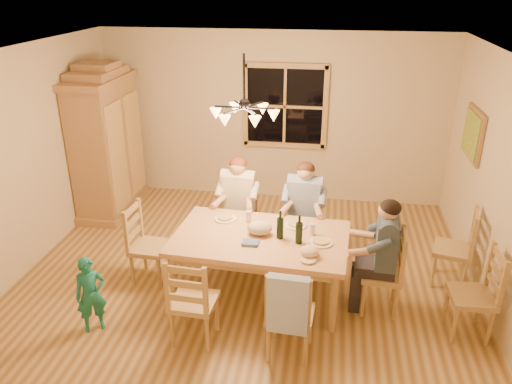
% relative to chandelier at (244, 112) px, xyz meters
% --- Properties ---
extents(floor, '(5.50, 5.50, 0.00)m').
position_rel_chandelier_xyz_m(floor, '(0.00, 0.00, -2.08)').
color(floor, brown).
rests_on(floor, ground).
extents(ceiling, '(5.50, 5.00, 0.02)m').
position_rel_chandelier_xyz_m(ceiling, '(0.00, 0.00, 0.62)').
color(ceiling, white).
rests_on(ceiling, wall_back).
extents(wall_back, '(5.50, 0.02, 2.70)m').
position_rel_chandelier_xyz_m(wall_back, '(0.00, 2.50, -0.73)').
color(wall_back, beige).
rests_on(wall_back, floor).
extents(wall_left, '(0.02, 5.00, 2.70)m').
position_rel_chandelier_xyz_m(wall_left, '(-2.75, 0.00, -0.73)').
color(wall_left, beige).
rests_on(wall_left, floor).
extents(wall_right, '(0.02, 5.00, 2.70)m').
position_rel_chandelier_xyz_m(wall_right, '(2.75, 0.00, -0.73)').
color(wall_right, beige).
rests_on(wall_right, floor).
extents(window, '(1.30, 0.06, 1.30)m').
position_rel_chandelier_xyz_m(window, '(0.20, 2.47, -0.53)').
color(window, black).
rests_on(window, wall_back).
extents(painting, '(0.06, 0.78, 0.64)m').
position_rel_chandelier_xyz_m(painting, '(2.71, 1.20, -0.48)').
color(painting, olive).
rests_on(painting, wall_right).
extents(chandelier, '(0.77, 0.68, 0.71)m').
position_rel_chandelier_xyz_m(chandelier, '(0.00, 0.00, 0.00)').
color(chandelier, black).
rests_on(chandelier, ceiling).
extents(armoire, '(0.66, 1.40, 2.30)m').
position_rel_chandelier_xyz_m(armoire, '(-2.42, 1.60, -1.02)').
color(armoire, olive).
rests_on(armoire, floor).
extents(dining_table, '(2.01, 1.30, 0.76)m').
position_rel_chandelier_xyz_m(dining_table, '(0.23, -0.35, -1.41)').
color(dining_table, tan).
rests_on(dining_table, floor).
extents(chair_far_left, '(0.46, 0.45, 0.99)m').
position_rel_chandelier_xyz_m(chair_far_left, '(-0.20, 0.60, -1.77)').
color(chair_far_left, '#AE884C').
rests_on(chair_far_left, floor).
extents(chair_far_right, '(0.46, 0.45, 0.99)m').
position_rel_chandelier_xyz_m(chair_far_right, '(0.66, 0.55, -1.77)').
color(chair_far_right, '#AE884C').
rests_on(chair_far_right, floor).
extents(chair_near_left, '(0.46, 0.45, 0.99)m').
position_rel_chandelier_xyz_m(chair_near_left, '(-0.31, -1.23, -1.77)').
color(chair_near_left, '#AE884C').
rests_on(chair_near_left, floor).
extents(chair_near_right, '(0.46, 0.45, 0.99)m').
position_rel_chandelier_xyz_m(chair_near_right, '(0.66, -1.29, -1.77)').
color(chair_near_right, '#AE884C').
rests_on(chair_near_right, floor).
extents(chair_end_left, '(0.45, 0.46, 0.99)m').
position_rel_chandelier_xyz_m(chair_end_left, '(-1.11, -0.27, -1.77)').
color(chair_end_left, '#AE884C').
rests_on(chair_end_left, floor).
extents(chair_end_right, '(0.45, 0.46, 0.99)m').
position_rel_chandelier_xyz_m(chair_end_right, '(1.58, -0.43, -1.77)').
color(chair_end_right, '#AE884C').
rests_on(chair_end_right, floor).
extents(adult_woman, '(0.41, 0.44, 0.87)m').
position_rel_chandelier_xyz_m(adult_woman, '(-0.20, 0.60, -1.24)').
color(adult_woman, beige).
rests_on(adult_woman, floor).
extents(adult_plaid_man, '(0.41, 0.44, 0.87)m').
position_rel_chandelier_xyz_m(adult_plaid_man, '(0.66, 0.55, -1.24)').
color(adult_plaid_man, '#2D4F7C').
rests_on(adult_plaid_man, floor).
extents(adult_slate_man, '(0.44, 0.41, 0.87)m').
position_rel_chandelier_xyz_m(adult_slate_man, '(1.58, -0.43, -1.24)').
color(adult_slate_man, '#394A5B').
rests_on(adult_slate_man, floor).
extents(towel, '(0.39, 0.12, 0.58)m').
position_rel_chandelier_xyz_m(towel, '(0.65, -1.48, -1.38)').
color(towel, '#9EB2D6').
rests_on(towel, chair_near_right).
extents(wine_bottle_a, '(0.08, 0.08, 0.33)m').
position_rel_chandelier_xyz_m(wine_bottle_a, '(0.45, -0.35, -1.15)').
color(wine_bottle_a, black).
rests_on(wine_bottle_a, dining_table).
extents(wine_bottle_b, '(0.08, 0.08, 0.33)m').
position_rel_chandelier_xyz_m(wine_bottle_b, '(0.67, -0.43, -1.15)').
color(wine_bottle_b, black).
rests_on(wine_bottle_b, dining_table).
extents(plate_woman, '(0.26, 0.26, 0.02)m').
position_rel_chandelier_xyz_m(plate_woman, '(-0.24, -0.00, -1.31)').
color(plate_woman, white).
rests_on(plate_woman, dining_table).
extents(plate_plaid, '(0.26, 0.26, 0.02)m').
position_rel_chandelier_xyz_m(plate_plaid, '(0.60, -0.04, -1.31)').
color(plate_plaid, white).
rests_on(plate_plaid, dining_table).
extents(plate_slate, '(0.26, 0.26, 0.02)m').
position_rel_chandelier_xyz_m(plate_slate, '(0.91, -0.41, -1.31)').
color(plate_slate, white).
rests_on(plate_slate, dining_table).
extents(wine_glass_a, '(0.06, 0.06, 0.14)m').
position_rel_chandelier_xyz_m(wine_glass_a, '(0.04, -0.02, -1.25)').
color(wine_glass_a, silver).
rests_on(wine_glass_a, dining_table).
extents(wine_glass_b, '(0.06, 0.06, 0.14)m').
position_rel_chandelier_xyz_m(wine_glass_b, '(0.80, -0.23, -1.25)').
color(wine_glass_b, silver).
rests_on(wine_glass_b, dining_table).
extents(cap, '(0.20, 0.20, 0.11)m').
position_rel_chandelier_xyz_m(cap, '(0.80, -0.69, -1.26)').
color(cap, beige).
rests_on(cap, dining_table).
extents(napkin, '(0.19, 0.15, 0.03)m').
position_rel_chandelier_xyz_m(napkin, '(0.15, -0.54, -1.30)').
color(napkin, slate).
rests_on(napkin, dining_table).
extents(cloth_bundle, '(0.28, 0.22, 0.15)m').
position_rel_chandelier_xyz_m(cloth_bundle, '(0.21, -0.30, -1.24)').
color(cloth_bundle, '#BDAF89').
rests_on(cloth_bundle, dining_table).
extents(child, '(0.37, 0.34, 0.85)m').
position_rel_chandelier_xyz_m(child, '(-1.40, -1.25, -1.65)').
color(child, '#1A796E').
rests_on(child, floor).
extents(chair_spare_front, '(0.44, 0.46, 0.99)m').
position_rel_chandelier_xyz_m(chair_spare_front, '(2.45, -0.72, -1.77)').
color(chair_spare_front, '#AE884C').
rests_on(chair_spare_front, floor).
extents(chair_spare_back, '(0.51, 0.53, 0.99)m').
position_rel_chandelier_xyz_m(chair_spare_back, '(2.45, 0.23, -1.77)').
color(chair_spare_back, '#AE884C').
rests_on(chair_spare_back, floor).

